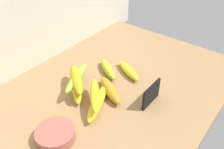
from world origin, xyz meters
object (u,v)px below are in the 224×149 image
Objects in this scene: banana_1 at (110,90)px; banana_6 at (76,79)px; fruit_bowl at (55,135)px; banana_7 at (95,95)px; chalkboard_sign at (151,95)px; banana_2 at (97,103)px; banana_5 at (77,78)px; banana_4 at (77,87)px; banana_0 at (128,70)px; banana_3 at (108,69)px.

banana_6 is at bearing 119.08° from banana_1.
fruit_bowl is 19.55cm from banana_7.
banana_2 is (-14.00, 14.08, -1.89)cm from chalkboard_sign.
banana_7 is (-2.08, -11.33, -0.38)cm from banana_6.
banana_2 is at bearing -103.32° from banana_5.
banana_4 is 3.91cm from banana_5.
banana_5 is (-5.23, 12.44, 3.35)cm from banana_1.
chalkboard_sign reaches higher than fruit_bowl.
banana_6 is at bearing 157.30° from banana_0.
fruit_bowl is 24.43cm from banana_6.
banana_5 is 1.06× the size of banana_7.
banana_4 is 1.08× the size of banana_7.
banana_2 is at bearing -99.05° from banana_6.
banana_1 is 0.93× the size of banana_7.
banana_1 is (-5.63, 14.87, -1.66)cm from chalkboard_sign.
chalkboard_sign is 19.98cm from banana_0.
chalkboard_sign is 0.70× the size of banana_3.
banana_1 is at bearing -171.71° from banana_0.
banana_7 is at bearing -175.05° from banana_0.
fruit_bowl is 39.72cm from banana_3.
banana_7 is (19.19, -0.03, 3.76)cm from fruit_bowl.
chalkboard_sign reaches higher than banana_4.
fruit_bowl is 25.82cm from banana_5.
fruit_bowl is 0.80× the size of banana_0.
banana_5 is at bearing 112.81° from banana_1.
banana_6 is at bearing -141.79° from banana_5.
banana_2 is (-24.03, -3.07, 0.18)cm from banana_0.
banana_2 is 1.09× the size of banana_7.
banana_3 is (5.22, 24.76, -1.93)cm from chalkboard_sign.
banana_3 is at bearing 14.09° from fruit_bowl.
banana_2 is 12.69cm from banana_4.
fruit_bowl is at bearing 176.99° from banana_2.
banana_1 reaches higher than fruit_bowl.
chalkboard_sign is 15.99cm from banana_1.
banana_0 is at bearing -25.92° from banana_5.
fruit_bowl is at bearing 155.62° from chalkboard_sign.
banana_1 is 0.85× the size of banana_2.
banana_2 is at bearing 134.83° from chalkboard_sign.
banana_5 is (3.13, 13.23, 3.58)cm from banana_2.
banana_3 is 17.37cm from banana_4.
banana_2 is (19.31, -1.02, 0.15)cm from fruit_bowl.
banana_1 is at bearing -1.29° from banana_7.
banana_4 is at bearing 28.48° from fruit_bowl.
banana_3 is at bearing 42.37° from banana_1.
banana_3 reaches higher than banana_0.
fruit_bowl and banana_0 have the same top height.
banana_4 is 1.02× the size of banana_5.
banana_3 is 0.80× the size of banana_5.
banana_6 is (0.01, -0.23, 4.07)cm from banana_4.
banana_5 reaches higher than banana_2.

